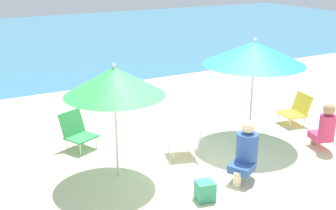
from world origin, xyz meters
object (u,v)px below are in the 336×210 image
object	(u,v)px
beach_chair_c	(77,130)
beach_chair_a	(187,141)
beach_bag	(205,191)
umbrella_green	(114,81)
beach_chair_b	(297,109)
umbrella_teal	(254,53)
person_b	(325,127)
person_a	(246,151)

from	to	relation	value
beach_chair_c	beach_chair_a	bearing A→B (deg)	26.54
beach_bag	umbrella_green	bearing A→B (deg)	121.84
beach_chair_a	beach_chair_b	distance (m)	2.79
umbrella_teal	beach_chair_c	world-z (taller)	umbrella_teal
umbrella_green	beach_chair_b	size ratio (longest dim) A/B	2.92
beach_chair_a	beach_chair_b	size ratio (longest dim) A/B	1.06
person_b	umbrella_green	bearing A→B (deg)	90.58
beach_chair_b	person_a	bearing A→B (deg)	39.48
beach_chair_c	person_a	size ratio (longest dim) A/B	0.72
umbrella_teal	person_a	bearing A→B (deg)	-131.52
beach_chair_a	beach_chair_c	size ratio (longest dim) A/B	0.96
umbrella_teal	beach_bag	bearing A→B (deg)	-143.53
person_b	beach_bag	size ratio (longest dim) A/B	3.14
umbrella_green	beach_chair_b	bearing A→B (deg)	5.19
umbrella_teal	beach_chair_a	world-z (taller)	umbrella_teal
beach_chair_b	beach_bag	bearing A→B (deg)	35.80
beach_chair_b	person_b	world-z (taller)	person_b
umbrella_teal	beach_chair_a	size ratio (longest dim) A/B	2.93
umbrella_green	beach_chair_b	xyz separation A→B (m)	(4.11, 0.37, -1.22)
umbrella_teal	person_b	world-z (taller)	umbrella_teal
umbrella_green	beach_bag	world-z (taller)	umbrella_green
umbrella_teal	umbrella_green	xyz separation A→B (m)	(-2.74, -0.18, -0.11)
person_a	person_b	distance (m)	1.91
beach_chair_a	person_a	bearing A→B (deg)	122.50
beach_chair_c	person_a	xyz separation A→B (m)	(1.88, -2.39, 0.13)
umbrella_green	beach_chair_c	xyz separation A→B (m)	(-0.21, 1.36, -1.20)
person_a	beach_bag	size ratio (longest dim) A/B	3.33
beach_chair_a	beach_bag	world-z (taller)	beach_chair_a
umbrella_teal	umbrella_green	world-z (taller)	umbrella_teal
beach_chair_a	person_b	bearing A→B (deg)	172.60
person_b	beach_bag	xyz separation A→B (m)	(-2.78, -0.42, -0.29)
beach_bag	beach_chair_a	bearing A→B (deg)	68.56
umbrella_teal	beach_chair_c	size ratio (longest dim) A/B	2.82
umbrella_green	beach_chair_c	bearing A→B (deg)	98.62
beach_chair_c	beach_bag	bearing A→B (deg)	-3.71
person_a	person_b	xyz separation A→B (m)	(1.90, 0.18, -0.04)
umbrella_green	beach_bag	bearing A→B (deg)	-58.16
umbrella_green	person_b	xyz separation A→B (m)	(3.57, -0.85, -1.10)
beach_chair_a	person_b	size ratio (longest dim) A/B	0.74
beach_chair_a	beach_chair_c	bearing A→B (deg)	-23.20
beach_chair_c	person_b	world-z (taller)	person_b
umbrella_teal	person_a	size ratio (longest dim) A/B	2.04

